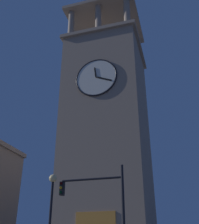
% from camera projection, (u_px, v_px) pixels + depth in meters
% --- Properties ---
extents(clocktower, '(8.30, 8.66, 29.99)m').
position_uv_depth(clocktower, '(108.00, 137.00, 28.65)').
color(clocktower, gray).
rests_on(clocktower, ground_plane).
extents(traffic_signal_mid, '(3.67, 0.41, 5.55)m').
position_uv_depth(traffic_signal_mid, '(101.00, 203.00, 14.85)').
color(traffic_signal_mid, black).
rests_on(traffic_signal_mid, ground_plane).
extents(street_lamp, '(0.44, 0.44, 5.20)m').
position_uv_depth(street_lamp, '(51.00, 203.00, 15.24)').
color(street_lamp, black).
rests_on(street_lamp, ground_plane).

